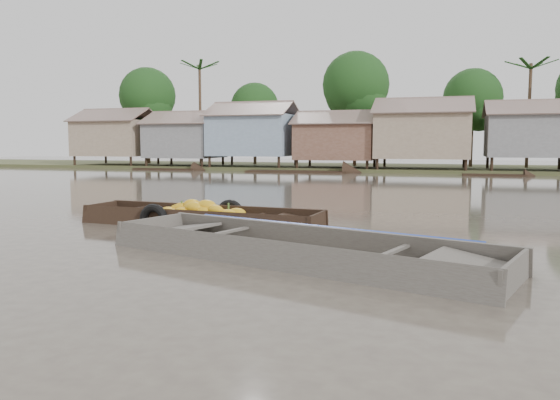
# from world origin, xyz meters

# --- Properties ---
(ground) EXTENTS (120.00, 120.00, 0.00)m
(ground) POSITION_xyz_m (0.00, 0.00, 0.00)
(ground) COLOR #4D433B
(ground) RESTS_ON ground
(riverbank) EXTENTS (120.00, 12.47, 10.22)m
(riverbank) POSITION_xyz_m (3.03, 31.86, 3.07)
(riverbank) COLOR #384723
(riverbank) RESTS_ON ground
(banana_boat) EXTENTS (6.50, 2.00, 0.89)m
(banana_boat) POSITION_xyz_m (-1.87, 1.23, 0.21)
(banana_boat) COLOR black
(banana_boat) RESTS_ON ground
(viewer_boat) EXTENTS (7.92, 4.21, 0.62)m
(viewer_boat) POSITION_xyz_m (1.69, -2.01, 0.06)
(viewer_boat) COLOR #48423D
(viewer_boat) RESTS_ON ground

